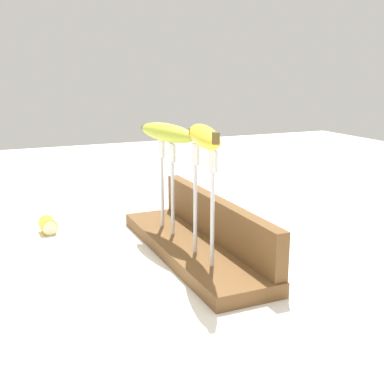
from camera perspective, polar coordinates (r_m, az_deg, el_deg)
name	(u,v)px	position (r m, az deg, el deg)	size (l,w,h in m)	color
ground_plane	(192,255)	(0.97, 0.00, -7.27)	(3.00, 3.00, 0.00)	white
wooden_board	(192,248)	(0.96, 0.00, -6.55)	(0.47, 0.13, 0.03)	brown
board_backstop	(216,218)	(0.97, 2.83, -3.08)	(0.46, 0.02, 0.08)	brown
fork_stand_left	(167,178)	(1.00, -2.91, 1.63)	(0.09, 0.01, 0.19)	silver
fork_stand_right	(204,194)	(0.84, 1.37, -0.19)	(0.10, 0.01, 0.20)	silver
banana_raised_left	(167,132)	(0.98, -2.97, 6.91)	(0.20, 0.07, 0.04)	#B2C138
banana_raised_right	(204,136)	(0.82, 1.41, 6.51)	(0.20, 0.08, 0.04)	yellow
fork_fallen_near	(152,199)	(1.36, -4.65, -0.82)	(0.18, 0.05, 0.01)	silver
banana_chunk_near	(48,225)	(1.13, -16.34, -3.73)	(0.05, 0.04, 0.04)	yellow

